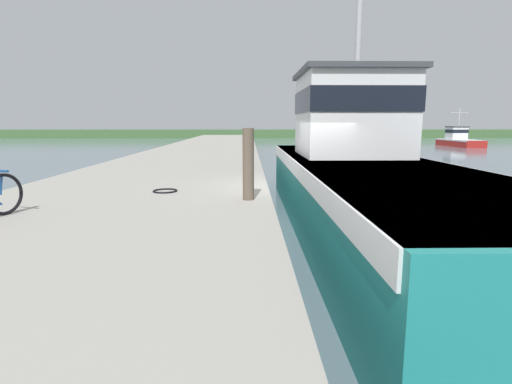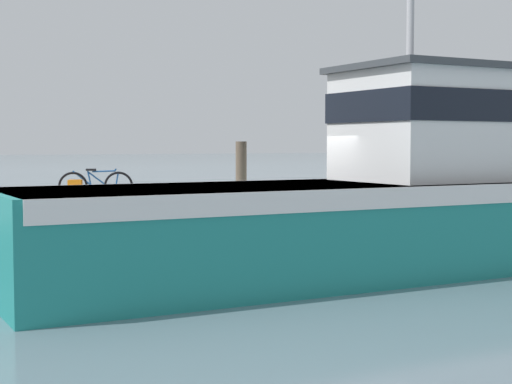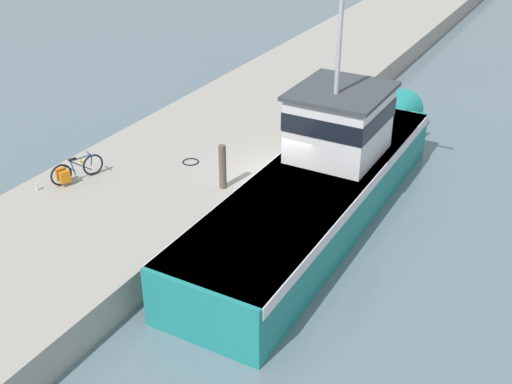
{
  "view_description": "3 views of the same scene",
  "coord_description": "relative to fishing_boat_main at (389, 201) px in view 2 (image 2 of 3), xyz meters",
  "views": [
    {
      "loc": [
        -1.15,
        -9.51,
        2.5
      ],
      "look_at": [
        -1.02,
        -2.67,
        1.31
      ],
      "focal_mm": 28.0,
      "sensor_mm": 36.0,
      "label": 1
    },
    {
      "loc": [
        12.99,
        -8.94,
        2.35
      ],
      "look_at": [
        0.4,
        -2.19,
        1.47
      ],
      "focal_mm": 55.0,
      "sensor_mm": 36.0,
      "label": 2
    },
    {
      "loc": [
        8.12,
        -16.27,
        10.34
      ],
      "look_at": [
        -0.23,
        -1.28,
        0.87
      ],
      "focal_mm": 45.0,
      "sensor_mm": 36.0,
      "label": 3
    }
  ],
  "objects": [
    {
      "name": "dock_pier",
      "position": [
        -5.19,
        0.01,
        -0.8
      ],
      "size": [
        6.05,
        80.0,
        0.98
      ],
      "primitive_type": "cube",
      "color": "#A39E93",
      "rests_on": "ground_plane"
    },
    {
      "name": "water_bottle_on_curb",
      "position": [
        -7.63,
        -2.54,
        -0.19
      ],
      "size": [
        0.07,
        0.07,
        0.23
      ],
      "primitive_type": "cylinder",
      "color": "yellow",
      "rests_on": "dock_pier"
    },
    {
      "name": "bicycle_touring",
      "position": [
        -6.91,
        -3.61,
        0.05
      ],
      "size": [
        0.79,
        1.68,
        0.77
      ],
      "rotation": [
        0.0,
        0.0,
        -0.35
      ],
      "color": "black",
      "rests_on": "dock_pier"
    },
    {
      "name": "hose_coil",
      "position": [
        -4.49,
        -0.73,
        -0.29
      ],
      "size": [
        0.54,
        0.54,
        0.04
      ],
      "primitive_type": "torus",
      "color": "black",
      "rests_on": "dock_pier"
    },
    {
      "name": "fishing_boat_main",
      "position": [
        0.0,
        0.0,
        0.0
      ],
      "size": [
        3.25,
        14.95,
        8.69
      ],
      "rotation": [
        0.0,
        0.0,
        -0.0
      ],
      "color": "teal",
      "rests_on": "ground_plane"
    },
    {
      "name": "mooring_post",
      "position": [
        -2.64,
        -1.7,
        0.4
      ],
      "size": [
        0.22,
        0.22,
        1.41
      ],
      "primitive_type": "cylinder",
      "color": "brown",
      "rests_on": "dock_pier"
    },
    {
      "name": "ground_plane",
      "position": [
        -1.49,
        0.01,
        -1.29
      ],
      "size": [
        320.0,
        320.0,
        0.0
      ],
      "primitive_type": "plane",
      "color": "slate"
    },
    {
      "name": "water_bottle_by_bike",
      "position": [
        -7.47,
        -4.6,
        -0.18
      ],
      "size": [
        0.07,
        0.07,
        0.24
      ],
      "primitive_type": "cylinder",
      "color": "silver",
      "rests_on": "dock_pier"
    }
  ]
}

